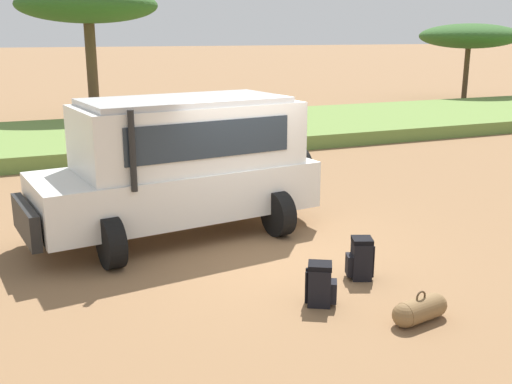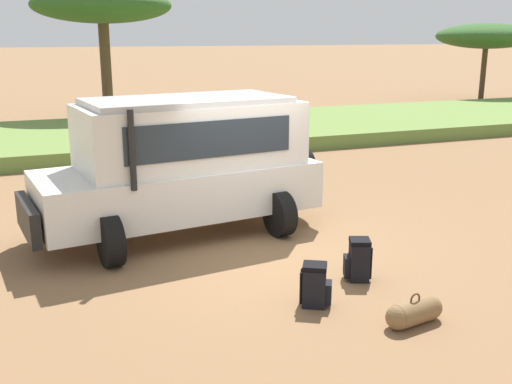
# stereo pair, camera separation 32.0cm
# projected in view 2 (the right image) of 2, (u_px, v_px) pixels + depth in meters

# --- Properties ---
(ground_plane) EXTENTS (320.00, 320.00, 0.00)m
(ground_plane) POSITION_uv_depth(u_px,v_px,m) (265.00, 250.00, 10.01)
(ground_plane) COLOR olive
(grass_bank) EXTENTS (120.00, 7.00, 0.44)m
(grass_bank) POSITION_uv_depth(u_px,v_px,m) (142.00, 135.00, 19.95)
(grass_bank) COLOR olive
(grass_bank) RESTS_ON ground_plane
(safari_vehicle) EXTENTS (5.46, 3.15, 2.44)m
(safari_vehicle) POSITION_uv_depth(u_px,v_px,m) (184.00, 163.00, 10.59)
(safari_vehicle) COLOR silver
(safari_vehicle) RESTS_ON ground_plane
(backpack_beside_front_wheel) EXTENTS (0.44, 0.40, 0.63)m
(backpack_beside_front_wheel) POSITION_uv_depth(u_px,v_px,m) (358.00, 260.00, 8.75)
(backpack_beside_front_wheel) COLOR black
(backpack_beside_front_wheel) RESTS_ON ground_plane
(backpack_cluster_center) EXTENTS (0.46, 0.42, 0.58)m
(backpack_cluster_center) POSITION_uv_depth(u_px,v_px,m) (315.00, 285.00, 7.92)
(backpack_cluster_center) COLOR black
(backpack_cluster_center) RESTS_ON ground_plane
(duffel_bag_low_black_case) EXTENTS (0.85, 0.40, 0.41)m
(duffel_bag_low_black_case) POSITION_uv_depth(u_px,v_px,m) (414.00, 312.00, 7.44)
(duffel_bag_low_black_case) COLOR brown
(duffel_bag_low_black_case) RESTS_ON ground_plane
(acacia_tree_centre_back) EXTENTS (5.50, 4.74, 5.29)m
(acacia_tree_centre_back) POSITION_uv_depth(u_px,v_px,m) (102.00, 7.00, 23.68)
(acacia_tree_centre_back) COLOR brown
(acacia_tree_centre_back) RESTS_ON ground_plane
(acacia_tree_right_mid) EXTENTS (5.11, 5.24, 4.02)m
(acacia_tree_right_mid) POSITION_uv_depth(u_px,v_px,m) (487.00, 36.00, 31.14)
(acacia_tree_right_mid) COLOR brown
(acacia_tree_right_mid) RESTS_ON ground_plane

